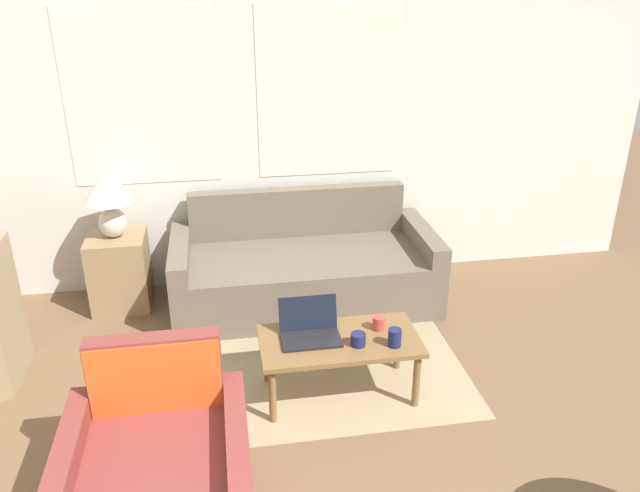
# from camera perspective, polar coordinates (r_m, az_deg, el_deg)

# --- Properties ---
(wall_back) EXTENTS (6.63, 0.06, 2.60)m
(wall_back) POSITION_cam_1_polar(r_m,az_deg,el_deg) (4.97, -6.54, 10.81)
(wall_back) COLOR silver
(wall_back) RESTS_ON ground_plane
(rug) EXTENTS (1.73, 1.99, 0.01)m
(rug) POSITION_cam_1_polar(r_m,az_deg,el_deg) (4.48, 0.25, -8.72)
(rug) COLOR #9E8966
(rug) RESTS_ON ground_plane
(couch) EXTENTS (2.02, 0.90, 0.83)m
(couch) POSITION_cam_1_polar(r_m,az_deg,el_deg) (4.92, -1.51, -2.17)
(couch) COLOR #665B4C
(couch) RESTS_ON ground_plane
(armchair) EXTENTS (0.84, 0.85, 0.84)m
(armchair) POSITION_cam_1_polar(r_m,az_deg,el_deg) (3.18, -14.46, -19.89)
(armchair) COLOR brown
(armchair) RESTS_ON ground_plane
(side_table) EXTENTS (0.43, 0.43, 0.58)m
(side_table) POSITION_cam_1_polar(r_m,az_deg,el_deg) (5.06, -17.82, -2.19)
(side_table) COLOR #937551
(side_table) RESTS_ON ground_plane
(table_lamp) EXTENTS (0.36, 0.36, 0.53)m
(table_lamp) POSITION_cam_1_polar(r_m,az_deg,el_deg) (4.83, -18.76, 4.54)
(table_lamp) COLOR beige
(table_lamp) RESTS_ON side_table
(coffee_table) EXTENTS (0.96, 0.50, 0.40)m
(coffee_table) POSITION_cam_1_polar(r_m,az_deg,el_deg) (3.81, 1.79, -9.07)
(coffee_table) COLOR brown
(coffee_table) RESTS_ON ground_plane
(laptop) EXTENTS (0.35, 0.27, 0.22)m
(laptop) POSITION_cam_1_polar(r_m,az_deg,el_deg) (3.78, -0.93, -7.63)
(laptop) COLOR black
(laptop) RESTS_ON coffee_table
(cup_navy) EXTENTS (0.08, 0.08, 0.11)m
(cup_navy) POSITION_cam_1_polar(r_m,az_deg,el_deg) (3.72, 6.85, -8.31)
(cup_navy) COLOR #191E4C
(cup_navy) RESTS_ON coffee_table
(cup_yellow) EXTENTS (0.08, 0.08, 0.09)m
(cup_yellow) POSITION_cam_1_polar(r_m,az_deg,el_deg) (3.87, 5.39, -7.03)
(cup_yellow) COLOR #B23D38
(cup_yellow) RESTS_ON coffee_table
(cup_white) EXTENTS (0.09, 0.09, 0.08)m
(cup_white) POSITION_cam_1_polar(r_m,az_deg,el_deg) (3.72, 3.51, -8.52)
(cup_white) COLOR #191E4C
(cup_white) RESTS_ON coffee_table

